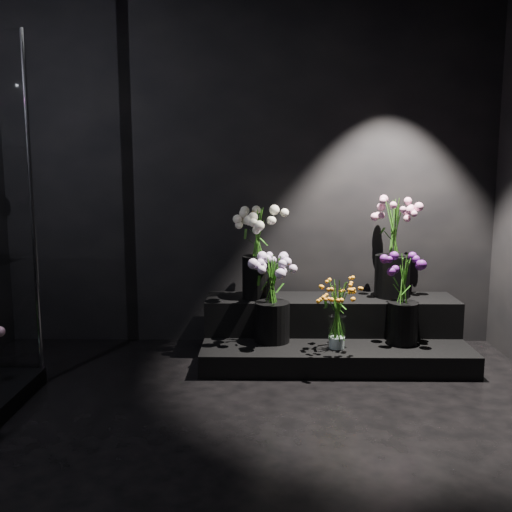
{
  "coord_description": "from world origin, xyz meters",
  "views": [
    {
      "loc": [
        0.13,
        -2.66,
        1.44
      ],
      "look_at": [
        0.07,
        1.2,
        0.84
      ],
      "focal_mm": 40.0,
      "sensor_mm": 36.0,
      "label": 1
    }
  ],
  "objects": [
    {
      "name": "floor",
      "position": [
        0.0,
        0.0,
        0.0
      ],
      "size": [
        4.0,
        4.0,
        0.0
      ],
      "primitive_type": "plane",
      "color": "black",
      "rests_on": "ground"
    },
    {
      "name": "wall_back",
      "position": [
        0.0,
        2.0,
        1.4
      ],
      "size": [
        4.0,
        0.0,
        4.0
      ],
      "primitive_type": "plane",
      "rotation": [
        1.57,
        0.0,
        0.0
      ],
      "color": "black",
      "rests_on": "floor"
    },
    {
      "name": "wall_front",
      "position": [
        0.0,
        -2.0,
        1.4
      ],
      "size": [
        4.0,
        0.0,
        4.0
      ],
      "primitive_type": "plane",
      "rotation": [
        -1.57,
        0.0,
        0.0
      ],
      "color": "black",
      "rests_on": "floor"
    },
    {
      "name": "display_riser",
      "position": [
        0.65,
        1.61,
        0.18
      ],
      "size": [
        1.96,
        0.87,
        0.43
      ],
      "color": "black",
      "rests_on": "floor"
    },
    {
      "name": "bouquet_orange_bells",
      "position": [
        0.65,
        1.28,
        0.42
      ],
      "size": [
        0.31,
        0.31,
        0.49
      ],
      "rotation": [
        0.0,
        0.0,
        -0.15
      ],
      "color": "white",
      "rests_on": "display_riser"
    },
    {
      "name": "bouquet_lilac",
      "position": [
        0.19,
        1.44,
        0.53
      ],
      "size": [
        0.47,
        0.47,
        0.64
      ],
      "rotation": [
        0.0,
        0.0,
        -0.28
      ],
      "color": "black",
      "rests_on": "display_riser"
    },
    {
      "name": "bouquet_purple",
      "position": [
        1.14,
        1.4,
        0.54
      ],
      "size": [
        0.32,
        0.32,
        0.67
      ],
      "rotation": [
        0.0,
        0.0,
        -0.01
      ],
      "color": "black",
      "rests_on": "display_riser"
    },
    {
      "name": "bouquet_cream_roses",
      "position": [
        0.08,
        1.69,
        0.84
      ],
      "size": [
        0.4,
        0.4,
        0.7
      ],
      "rotation": [
        0.0,
        0.0,
        0.08
      ],
      "color": "black",
      "rests_on": "display_riser"
    },
    {
      "name": "bouquet_pink_roses",
      "position": [
        1.14,
        1.76,
        0.85
      ],
      "size": [
        0.41,
        0.41,
        0.76
      ],
      "rotation": [
        0.0,
        0.0,
        0.22
      ],
      "color": "black",
      "rests_on": "display_riser"
    }
  ]
}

